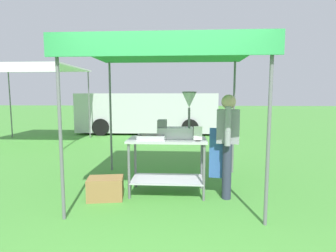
{
  "coord_description": "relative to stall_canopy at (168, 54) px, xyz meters",
  "views": [
    {
      "loc": [
        0.24,
        -2.81,
        1.59
      ],
      "look_at": [
        -0.03,
        1.57,
        1.09
      ],
      "focal_mm": 28.37,
      "sensor_mm": 36.0,
      "label": 1
    }
  ],
  "objects": [
    {
      "name": "donut_cart",
      "position": [
        0.0,
        -0.1,
        -1.59
      ],
      "size": [
        1.24,
        0.64,
        0.91
      ],
      "color": "#B7B7BC",
      "rests_on": "ground"
    },
    {
      "name": "ground_plane",
      "position": [
        0.03,
        4.53,
        -2.24
      ],
      "size": [
        70.0,
        70.0,
        0.0
      ],
      "primitive_type": "plane",
      "color": "#478E38"
    },
    {
      "name": "supply_crate",
      "position": [
        -0.94,
        -0.39,
        -2.07
      ],
      "size": [
        0.58,
        0.42,
        0.34
      ],
      "color": "olive",
      "rests_on": "ground"
    },
    {
      "name": "vendor",
      "position": [
        0.94,
        -0.16,
        -1.34
      ],
      "size": [
        0.46,
        0.54,
        1.61
      ],
      "color": "#2D3347",
      "rests_on": "ground"
    },
    {
      "name": "van_silver",
      "position": [
        -1.29,
        7.11,
        -1.36
      ],
      "size": [
        5.8,
        2.14,
        1.69
      ],
      "color": "#BCBCC1",
      "rests_on": "ground"
    },
    {
      "name": "donut_fryer",
      "position": [
        0.17,
        -0.07,
        -1.09
      ],
      "size": [
        0.61,
        0.28,
        0.75
      ],
      "color": "#B7B7BC",
      "rests_on": "donut_cart"
    },
    {
      "name": "donut_tray",
      "position": [
        -0.26,
        -0.17,
        -1.31
      ],
      "size": [
        0.45,
        0.32,
        0.07
      ],
      "color": "#B7B7BC",
      "rests_on": "donut_cart"
    },
    {
      "name": "stall_canopy",
      "position": [
        0.0,
        0.0,
        0.0
      ],
      "size": [
        2.75,
        2.48,
        2.33
      ],
      "color": "slate",
      "rests_on": "ground"
    },
    {
      "name": "neighbour_tent",
      "position": [
        -4.88,
        4.31,
        0.22
      ],
      "size": [
        3.3,
        2.62,
        2.54
      ],
      "color": "slate",
      "rests_on": "ground"
    },
    {
      "name": "menu_sign",
      "position": [
        0.48,
        -0.29,
        -1.24
      ],
      "size": [
        0.13,
        0.05,
        0.23
      ],
      "color": "black",
      "rests_on": "donut_cart"
    }
  ]
}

